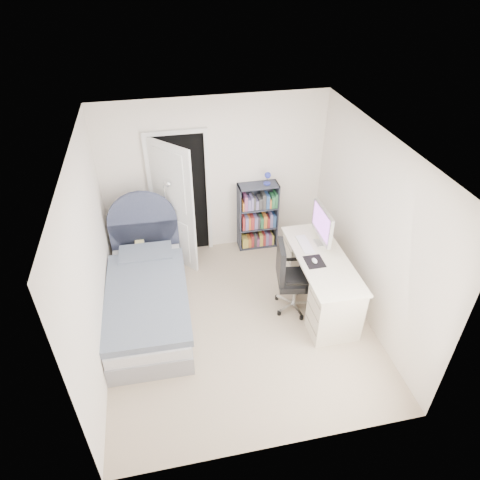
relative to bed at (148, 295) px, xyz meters
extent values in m
cube|color=tan|center=(1.17, -0.42, -0.33)|extent=(3.40, 3.60, 0.05)
cube|color=white|center=(1.17, -0.42, 2.22)|extent=(3.40, 3.60, 0.05)
cube|color=white|center=(1.17, 1.40, 0.94)|extent=(3.40, 0.05, 2.50)
cube|color=white|center=(1.17, -2.25, 0.94)|extent=(3.40, 0.05, 2.50)
cube|color=white|center=(-0.56, -0.42, 0.94)|extent=(0.05, 3.60, 2.50)
cube|color=white|center=(2.89, -0.42, 0.94)|extent=(0.05, 3.60, 2.50)
cube|color=black|center=(0.62, 1.37, 0.69)|extent=(0.80, 0.01, 2.00)
cube|color=white|center=(0.19, 1.35, 0.69)|extent=(0.06, 0.06, 2.00)
cube|color=white|center=(1.05, 1.35, 0.69)|extent=(0.06, 0.06, 2.00)
cube|color=white|center=(0.62, 1.35, 1.72)|extent=(0.92, 0.06, 0.06)
cube|color=white|center=(0.49, 1.05, 0.69)|extent=(0.57, 0.62, 2.00)
cube|color=gray|center=(0.00, -0.11, -0.17)|extent=(1.05, 2.14, 0.28)
cube|color=silver|center=(0.00, -0.11, 0.04)|extent=(1.03, 2.09, 0.17)
cube|color=slate|center=(0.00, -0.21, 0.17)|extent=(1.08, 1.82, 0.11)
cube|color=slate|center=(0.01, 0.65, 0.19)|extent=(0.76, 0.44, 0.13)
cube|color=#3A405A|center=(0.02, 0.99, 0.12)|extent=(1.01, 0.08, 0.85)
cylinder|color=#3A405A|center=(0.02, 0.99, 0.54)|extent=(1.01, 0.08, 1.01)
cylinder|color=tan|center=(-0.18, 0.80, -0.07)|extent=(0.03, 0.03, 0.47)
cylinder|color=tan|center=(-0.18, 1.11, -0.07)|extent=(0.03, 0.03, 0.47)
cylinder|color=tan|center=(0.14, 0.80, -0.07)|extent=(0.03, 0.03, 0.47)
cylinder|color=tan|center=(0.14, 1.11, -0.07)|extent=(0.03, 0.03, 0.47)
cube|color=tan|center=(-0.02, 0.95, 0.15)|extent=(0.38, 0.38, 0.03)
cube|color=tan|center=(-0.02, 0.95, -0.14)|extent=(0.34, 0.34, 0.02)
cube|color=#B24C33|center=(-0.07, 0.95, 0.18)|extent=(0.15, 0.21, 0.03)
cube|color=#3F598C|center=(-0.07, 0.95, 0.21)|extent=(0.14, 0.20, 0.03)
cube|color=#D8CC7F|center=(-0.07, 0.95, 0.24)|extent=(0.13, 0.19, 0.03)
cylinder|color=silver|center=(0.38, 1.01, -0.29)|extent=(0.21, 0.21, 0.02)
cylinder|color=silver|center=(0.38, 1.01, 0.43)|extent=(0.02, 0.02, 1.46)
sphere|color=silver|center=(0.45, 0.97, 1.13)|extent=(0.08, 0.08, 0.08)
cube|color=#323645|center=(1.51, 1.24, 0.26)|extent=(0.02, 0.27, 1.13)
cube|color=#323645|center=(2.12, 1.24, 0.26)|extent=(0.02, 0.27, 1.13)
cube|color=#323645|center=(1.82, 1.24, 0.82)|extent=(0.63, 0.27, 0.02)
cube|color=#323645|center=(1.82, 1.24, -0.30)|extent=(0.63, 0.27, 0.02)
cube|color=#323645|center=(1.82, 1.37, 0.26)|extent=(0.63, 0.01, 1.13)
cube|color=#323645|center=(1.82, 1.24, 0.06)|extent=(0.59, 0.25, 0.02)
cube|color=#323645|center=(1.82, 1.24, 0.42)|extent=(0.59, 0.25, 0.02)
cylinder|color=#2732AB|center=(1.95, 1.24, 0.84)|extent=(0.11, 0.11, 0.02)
cylinder|color=silver|center=(1.95, 1.24, 0.91)|extent=(0.01, 0.01, 0.14)
sphere|color=#2732AB|center=(1.95, 1.22, 0.99)|extent=(0.10, 0.10, 0.10)
cube|color=#D8BF4C|center=(1.58, 1.22, -0.19)|extent=(0.05, 0.19, 0.18)
cube|color=#D8BF4C|center=(1.63, 1.22, -0.20)|extent=(0.04, 0.19, 0.16)
cube|color=orange|center=(1.67, 1.22, -0.19)|extent=(0.04, 0.19, 0.17)
cube|color=#B23333|center=(1.72, 1.22, -0.17)|extent=(0.04, 0.19, 0.21)
cube|color=#3F3F3F|center=(1.77, 1.22, -0.16)|extent=(0.04, 0.19, 0.23)
cube|color=#994C7F|center=(1.82, 1.22, -0.20)|extent=(0.04, 0.19, 0.15)
cube|color=#D8BF4C|center=(1.87, 1.22, -0.17)|extent=(0.05, 0.19, 0.21)
cube|color=#B23333|center=(1.92, 1.22, -0.18)|extent=(0.04, 0.19, 0.20)
cube|color=#7F72B2|center=(1.97, 1.22, -0.17)|extent=(0.04, 0.19, 0.22)
cube|color=#994C7F|center=(2.02, 1.22, -0.18)|extent=(0.05, 0.19, 0.19)
cube|color=#D8BF4C|center=(2.07, 1.22, -0.19)|extent=(0.03, 0.19, 0.17)
cube|color=#B23333|center=(1.57, 1.22, 0.19)|extent=(0.04, 0.19, 0.24)
cube|color=#7F72B2|center=(1.62, 1.22, 0.19)|extent=(0.05, 0.19, 0.23)
cube|color=orange|center=(1.67, 1.22, 0.19)|extent=(0.03, 0.19, 0.22)
cube|color=#B23333|center=(1.72, 1.22, 0.19)|extent=(0.05, 0.19, 0.22)
cube|color=#7F72B2|center=(1.77, 1.22, 0.18)|extent=(0.05, 0.19, 0.21)
cube|color=#3F3F3F|center=(1.82, 1.22, 0.18)|extent=(0.03, 0.19, 0.22)
cube|color=#337F4C|center=(1.87, 1.22, 0.17)|extent=(0.05, 0.19, 0.18)
cube|color=orange|center=(1.93, 1.22, 0.18)|extent=(0.05, 0.19, 0.21)
cube|color=#B23333|center=(1.98, 1.22, 0.16)|extent=(0.04, 0.19, 0.17)
cube|color=#7F72B2|center=(2.03, 1.22, 0.19)|extent=(0.04, 0.19, 0.23)
cube|color=#335999|center=(2.08, 1.22, 0.18)|extent=(0.05, 0.19, 0.20)
cube|color=orange|center=(1.56, 1.22, 0.51)|extent=(0.03, 0.19, 0.15)
cube|color=#994C7F|center=(1.61, 1.22, 0.56)|extent=(0.05, 0.19, 0.25)
cube|color=#7F72B2|center=(1.66, 1.22, 0.53)|extent=(0.05, 0.19, 0.19)
cube|color=#7F72B2|center=(1.70, 1.22, 0.55)|extent=(0.04, 0.19, 0.22)
cube|color=#3F3F3F|center=(1.74, 1.22, 0.55)|extent=(0.03, 0.19, 0.22)
cube|color=#7F72B2|center=(1.78, 1.22, 0.52)|extent=(0.04, 0.19, 0.16)
cube|color=#3F3F3F|center=(1.84, 1.22, 0.53)|extent=(0.05, 0.19, 0.18)
cube|color=#3F3F3F|center=(1.90, 1.22, 0.56)|extent=(0.05, 0.19, 0.24)
cube|color=#335999|center=(1.95, 1.22, 0.55)|extent=(0.05, 0.19, 0.23)
cube|color=orange|center=(2.00, 1.22, 0.51)|extent=(0.03, 0.19, 0.15)
cube|color=#337F4C|center=(2.04, 1.22, 0.54)|extent=(0.05, 0.19, 0.20)
cube|color=#337F4C|center=(2.09, 1.22, 0.56)|extent=(0.03, 0.19, 0.24)
cube|color=beige|center=(2.32, -0.30, 0.47)|extent=(0.65, 1.63, 0.03)
cube|color=beige|center=(2.32, -0.87, 0.08)|extent=(0.60, 0.44, 0.76)
cube|color=beige|center=(2.32, 0.28, 0.08)|extent=(0.60, 0.44, 0.76)
cube|color=silver|center=(2.43, 0.03, 0.50)|extent=(0.17, 0.17, 0.01)
cube|color=silver|center=(2.46, 0.03, 0.62)|extent=(0.03, 0.07, 0.24)
cube|color=silver|center=(2.40, 0.03, 0.82)|extent=(0.05, 0.61, 0.44)
cube|color=#C05DE3|center=(2.38, 0.03, 0.84)|extent=(0.00, 0.54, 0.35)
cube|color=white|center=(2.19, 0.03, 0.50)|extent=(0.14, 0.44, 0.02)
cube|color=black|center=(2.19, -0.35, 0.49)|extent=(0.24, 0.28, 0.00)
ellipsoid|color=white|center=(2.19, -0.35, 0.51)|extent=(0.07, 0.11, 0.03)
cube|color=silver|center=(2.09, -0.33, -0.25)|extent=(0.27, 0.09, 0.02)
cylinder|color=black|center=(2.22, -0.35, -0.28)|extent=(0.06, 0.06, 0.06)
cube|color=silver|center=(2.03, -0.19, -0.25)|extent=(0.16, 0.26, 0.02)
cylinder|color=black|center=(2.09, -0.08, -0.28)|extent=(0.06, 0.06, 0.06)
cube|color=silver|center=(1.87, -0.21, -0.25)|extent=(0.22, 0.22, 0.02)
cylinder|color=black|center=(1.78, -0.12, -0.28)|extent=(0.06, 0.06, 0.06)
cube|color=silver|center=(1.85, -0.37, -0.25)|extent=(0.26, 0.15, 0.02)
cylinder|color=black|center=(1.73, -0.42, -0.28)|extent=(0.06, 0.06, 0.06)
cube|color=silver|center=(1.98, -0.44, -0.25)|extent=(0.08, 0.27, 0.02)
cylinder|color=black|center=(2.00, -0.57, -0.28)|extent=(0.06, 0.06, 0.06)
cylinder|color=silver|center=(1.97, -0.31, -0.04)|extent=(0.06, 0.06, 0.41)
cube|color=black|center=(1.97, -0.31, 0.18)|extent=(0.54, 0.54, 0.09)
cube|color=black|center=(1.76, -0.27, 0.49)|extent=(0.14, 0.43, 0.53)
cube|color=black|center=(1.90, -0.55, 0.34)|extent=(0.29, 0.09, 0.03)
cube|color=black|center=(1.99, -0.06, 0.34)|extent=(0.29, 0.09, 0.03)
camera|label=1|loc=(0.35, -4.43, 3.94)|focal=32.00mm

